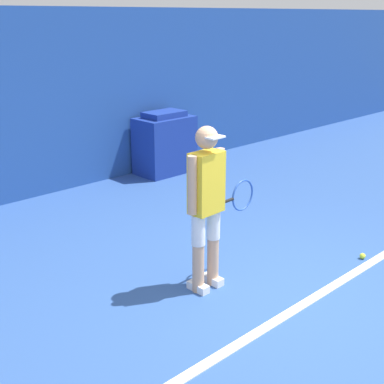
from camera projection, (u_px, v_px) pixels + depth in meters
name	position (u px, v px, depth m)	size (l,w,h in m)	color
ground_plane	(296.00, 300.00, 5.26)	(24.00, 24.00, 0.00)	#2D5193
back_wall	(44.00, 104.00, 8.03)	(24.00, 0.10, 2.79)	#234C99
court_baseline	(305.00, 303.00, 5.19)	(21.60, 0.10, 0.01)	white
tennis_player	(207.00, 201.00, 5.23)	(0.99, 0.29, 1.68)	tan
tennis_ball	(363.00, 256.00, 6.14)	(0.07, 0.07, 0.07)	#D1E533
covered_chair	(165.00, 144.00, 9.35)	(1.00, 0.63, 1.09)	navy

